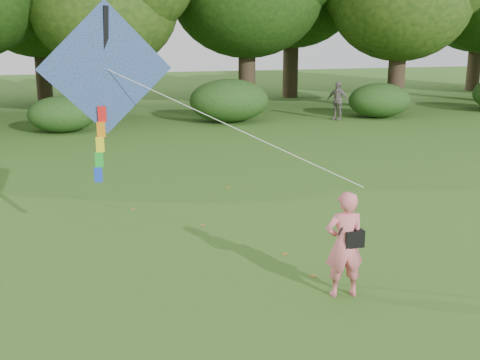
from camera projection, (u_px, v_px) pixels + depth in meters
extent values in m
plane|color=#265114|center=(339.00, 306.00, 8.87)|extent=(100.00, 100.00, 0.00)
imported|color=#E76D7A|center=(344.00, 244.00, 9.04)|extent=(0.64, 0.46, 1.65)
imported|color=slate|center=(337.00, 101.00, 26.79)|extent=(0.97, 1.03, 1.71)
cube|color=black|center=(353.00, 238.00, 9.02)|extent=(0.30, 0.20, 0.26)
cylinder|color=black|center=(347.00, 219.00, 8.90)|extent=(0.33, 0.14, 0.47)
cube|color=#2552A1|center=(106.00, 69.00, 9.84)|extent=(2.20, 0.31, 2.19)
cube|color=black|center=(106.00, 69.00, 9.87)|extent=(0.17, 0.42, 2.00)
cylinder|color=white|center=(228.00, 125.00, 9.34)|extent=(3.50, 2.49, 1.64)
cube|color=red|center=(102.00, 114.00, 10.02)|extent=(0.14, 0.06, 0.26)
cube|color=orange|center=(101.00, 129.00, 10.07)|extent=(0.14, 0.06, 0.26)
cube|color=yellow|center=(100.00, 145.00, 10.13)|extent=(0.14, 0.06, 0.26)
cube|color=green|center=(99.00, 160.00, 10.18)|extent=(0.14, 0.06, 0.26)
cube|color=blue|center=(98.00, 175.00, 10.24)|extent=(0.14, 0.06, 0.26)
cylinder|color=#3A2D1E|center=(108.00, 84.00, 26.64)|extent=(0.80, 0.80, 3.15)
ellipsoid|color=#1E3F11|center=(104.00, 6.00, 25.83)|extent=(6.40, 6.40, 5.44)
cylinder|color=#3A2D1E|center=(247.00, 72.00, 30.27)|extent=(0.86, 0.86, 3.67)
cylinder|color=#3A2D1E|center=(396.00, 76.00, 29.80)|extent=(0.83, 0.83, 3.43)
ellipsoid|color=#1E3F11|center=(401.00, 0.00, 28.92)|extent=(6.80, 6.80, 5.78)
cylinder|color=#3A2D1E|center=(43.00, 71.00, 32.82)|extent=(0.84, 0.84, 3.50)
ellipsoid|color=#1E3F11|center=(38.00, 1.00, 31.92)|extent=(7.00, 7.00, 5.95)
cylinder|color=#3A2D1E|center=(291.00, 63.00, 35.48)|extent=(0.90, 0.90, 4.02)
cylinder|color=#3A2D1E|center=(474.00, 63.00, 39.40)|extent=(0.85, 0.85, 3.57)
ellipsoid|color=#1E3F11|center=(480.00, 3.00, 38.48)|extent=(7.20, 7.20, 6.12)
ellipsoid|color=#264919|center=(62.00, 114.00, 23.62)|extent=(2.66, 2.09, 1.42)
ellipsoid|color=#264919|center=(229.00, 101.00, 26.14)|extent=(3.50, 2.75, 1.88)
ellipsoid|color=#264919|center=(379.00, 100.00, 27.54)|extent=(2.94, 2.31, 1.58)
cube|color=olive|center=(228.00, 187.00, 15.49)|extent=(0.13, 0.10, 0.01)
cube|color=olive|center=(339.00, 259.00, 10.69)|extent=(0.12, 0.14, 0.01)
cube|color=olive|center=(203.00, 225.00, 12.53)|extent=(0.14, 0.14, 0.01)
cube|color=olive|center=(296.00, 157.00, 19.16)|extent=(0.12, 0.14, 0.01)
cube|color=olive|center=(285.00, 254.00, 10.92)|extent=(0.14, 0.14, 0.01)
cube|color=olive|center=(133.00, 209.00, 13.59)|extent=(0.09, 0.13, 0.01)
cube|color=olive|center=(313.00, 276.00, 9.94)|extent=(0.13, 0.14, 0.01)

